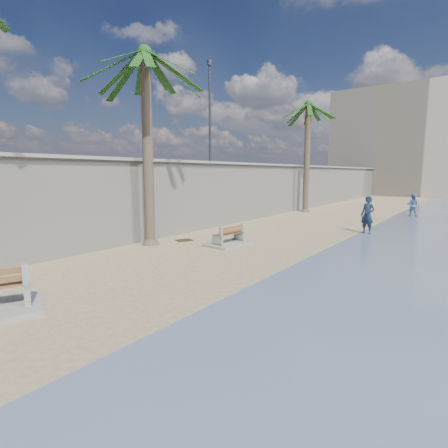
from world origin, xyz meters
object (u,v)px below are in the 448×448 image
Objects in this scene: bench_far at (229,237)px; person_b at (413,204)px; palm_mid at (145,55)px; person_a at (368,212)px; palm_back at (309,106)px.

bench_far is 16.23m from person_b.
palm_mid is 12.32m from person_a.
bench_far is 0.93× the size of person_a.
person_a reaches higher than person_b.
palm_mid reaches higher than person_b.
bench_far is at bearing 72.88° from person_b.
palm_mid is 20.03m from person_b.
person_b is (7.11, 1.83, -7.03)m from palm_back.
person_a is 1.25× the size of person_b.
bench_far is 15.88m from palm_back.
person_a reaches higher than bench_far.
bench_far is 7.93m from palm_mid.
palm_mid is 15.57m from palm_back.
person_a is at bearing 85.38° from person_b.
palm_back is 4.15× the size of person_a.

